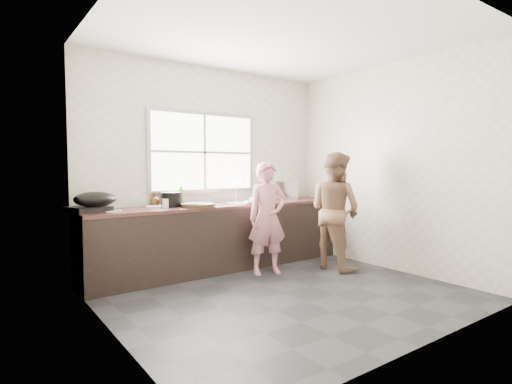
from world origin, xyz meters
TOP-DOWN VIEW (x-y plane):
  - floor at (0.00, 0.00)m, footprint 3.60×3.20m
  - ceiling at (0.00, 0.00)m, footprint 3.60×3.20m
  - wall_back at (0.00, 1.60)m, footprint 3.60×0.01m
  - wall_left at (-1.80, 0.00)m, footprint 0.01×3.20m
  - wall_right at (1.80, 0.00)m, footprint 0.01×3.20m
  - wall_front at (0.00, -1.60)m, footprint 3.60×0.01m
  - cabinet at (0.00, 1.29)m, footprint 3.60×0.62m
  - countertop at (0.00, 1.29)m, footprint 3.60×0.64m
  - sink at (0.35, 1.29)m, footprint 0.55×0.45m
  - faucet at (0.35, 1.49)m, footprint 0.02×0.02m
  - window_frame at (-0.10, 1.59)m, footprint 1.60×0.05m
  - window_glazing at (-0.10, 1.57)m, footprint 1.50×0.01m
  - woman at (0.34, 0.74)m, footprint 0.55×0.43m
  - person_side at (1.23, 0.42)m, footprint 0.63×0.78m
  - cutting_board at (-0.43, 1.15)m, footprint 0.50×0.50m
  - cleaver at (-0.42, 1.23)m, footprint 0.19×0.19m
  - bowl_mince at (-0.49, 1.11)m, footprint 0.27×0.27m
  - bowl_crabs at (0.57, 1.27)m, footprint 0.22×0.22m
  - bowl_held at (0.33, 1.08)m, footprint 0.24×0.24m
  - black_pot at (-0.68, 1.36)m, footprint 0.28×0.28m
  - plate_food at (-0.86, 1.42)m, footprint 0.25×0.25m
  - bottle_green at (-0.48, 1.52)m, footprint 0.11×0.11m
  - bottle_brown_tall at (-0.73, 1.43)m, footprint 0.10×0.10m
  - bottle_brown_short at (-0.83, 1.52)m, footprint 0.12×0.12m
  - glass_jar at (-0.80, 1.26)m, footprint 0.10×0.10m
  - burner at (-1.65, 1.38)m, footprint 0.47×0.47m
  - wok at (-1.61, 1.26)m, footprint 0.54×0.54m
  - dish_rack at (1.26, 1.52)m, footprint 0.42×0.35m
  - pot_lid_left at (-1.43, 1.31)m, footprint 0.31×0.31m
  - pot_lid_right at (-0.80, 1.52)m, footprint 0.28×0.28m

SIDE VIEW (x-z plane):
  - floor at x=0.00m, z-range -0.01..0.00m
  - cabinet at x=0.00m, z-range 0.00..0.82m
  - woman at x=0.34m, z-range 0.00..1.32m
  - person_side at x=1.23m, z-range 0.00..1.54m
  - countertop at x=0.00m, z-range 0.82..0.86m
  - sink at x=0.35m, z-range 0.85..0.88m
  - pot_lid_right at x=-0.80m, z-range 0.86..0.87m
  - pot_lid_left at x=-1.43m, z-range 0.86..0.87m
  - plate_food at x=-0.86m, z-range 0.86..0.88m
  - cutting_board at x=-0.43m, z-range 0.86..0.90m
  - bowl_crabs at x=0.57m, z-range 0.86..0.91m
  - bowl_mince at x=-0.49m, z-range 0.86..0.92m
  - burner at x=-1.65m, z-range 0.86..0.92m
  - bowl_held at x=0.33m, z-range 0.86..0.92m
  - cleaver at x=-0.42m, z-range 0.90..0.91m
  - glass_jar at x=-0.80m, z-range 0.86..0.97m
  - bottle_brown_short at x=-0.83m, z-range 0.86..1.01m
  - black_pot at x=-0.68m, z-range 0.86..1.04m
  - bottle_brown_tall at x=-0.73m, z-range 0.86..1.05m
  - dish_rack at x=1.26m, z-range 0.86..1.14m
  - wok at x=-1.61m, z-range 0.92..1.09m
  - bottle_green at x=-0.48m, z-range 0.86..1.15m
  - faucet at x=0.35m, z-range 0.86..1.16m
  - wall_back at x=0.00m, z-range 0.00..2.70m
  - wall_left at x=-1.80m, z-range 0.00..2.70m
  - wall_right at x=1.80m, z-range 0.00..2.70m
  - wall_front at x=0.00m, z-range 0.00..2.70m
  - window_glazing at x=-0.10m, z-range 1.05..2.05m
  - window_frame at x=-0.10m, z-range 1.00..2.10m
  - ceiling at x=0.00m, z-range 2.70..2.71m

